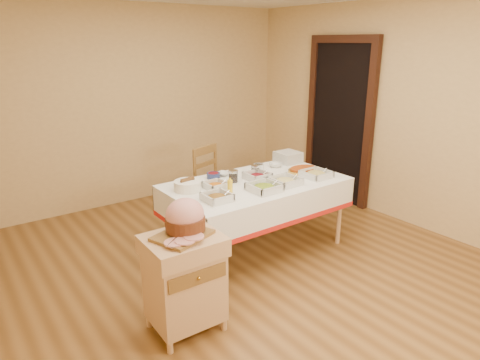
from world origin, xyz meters
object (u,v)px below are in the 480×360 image
object	(u,v)px
ham_on_board	(185,219)
mustard_bottle	(230,186)
dining_table	(256,197)
plate_stack	(288,157)
butcher_cart	(184,278)
preserve_jar_right	(255,171)
dining_chair	(215,187)
brass_platter	(303,170)
preserve_jar_left	(233,177)
bread_basket	(188,185)

from	to	relation	value
ham_on_board	mustard_bottle	distance (m)	0.99
dining_table	mustard_bottle	bearing A→B (deg)	-163.65
ham_on_board	mustard_bottle	world-z (taller)	ham_on_board
plate_stack	ham_on_board	bearing A→B (deg)	-151.89
butcher_cart	ham_on_board	bearing A→B (deg)	38.10
preserve_jar_right	plate_stack	world-z (taller)	plate_stack
dining_table	preserve_jar_right	xyz separation A→B (m)	(0.13, 0.18, 0.21)
mustard_bottle	dining_chair	bearing A→B (deg)	65.79
brass_platter	ham_on_board	bearing A→B (deg)	-160.09
ham_on_board	preserve_jar_right	world-z (taller)	ham_on_board
dining_chair	brass_platter	size ratio (longest dim) A/B	2.63
ham_on_board	dining_table	bearing A→B (deg)	29.97
mustard_bottle	preserve_jar_right	bearing A→B (deg)	29.57
dining_chair	preserve_jar_left	size ratio (longest dim) A/B	7.85
dining_chair	mustard_bottle	distance (m)	1.00
brass_platter	dining_chair	bearing A→B (deg)	129.96
preserve_jar_left	preserve_jar_right	distance (m)	0.33
dining_chair	mustard_bottle	world-z (taller)	dining_chair
dining_table	mustard_bottle	distance (m)	0.48
dining_chair	preserve_jar_left	world-z (taller)	dining_chair
dining_table	plate_stack	distance (m)	0.86
dining_chair	mustard_bottle	bearing A→B (deg)	-114.21
preserve_jar_right	brass_platter	xyz separation A→B (m)	(0.50, -0.22, -0.03)
butcher_cart	bread_basket	xyz separation A→B (m)	(0.56, 0.91, 0.37)
dining_table	mustard_bottle	world-z (taller)	mustard_bottle
brass_platter	bread_basket	bearing A→B (deg)	170.97
ham_on_board	mustard_bottle	xyz separation A→B (m)	(0.80, 0.58, -0.06)
dining_table	brass_platter	xyz separation A→B (m)	(0.63, -0.03, 0.18)
preserve_jar_right	mustard_bottle	size ratio (longest dim) A/B	0.70
dining_chair	mustard_bottle	xyz separation A→B (m)	(-0.39, -0.86, 0.33)
bread_basket	preserve_jar_left	bearing A→B (deg)	-5.57
dining_chair	plate_stack	world-z (taller)	dining_chair
dining_chair	plate_stack	distance (m)	0.92
dining_chair	butcher_cart	bearing A→B (deg)	-129.93
bread_basket	plate_stack	bearing A→B (deg)	6.86
preserve_jar_left	mustard_bottle	world-z (taller)	mustard_bottle
bread_basket	plate_stack	distance (m)	1.46
ham_on_board	brass_platter	distance (m)	1.95
butcher_cart	dining_chair	xyz separation A→B (m)	(1.23, 1.47, 0.06)
dining_table	ham_on_board	size ratio (longest dim) A/B	4.42
bread_basket	dining_table	bearing A→B (deg)	-14.35
ham_on_board	plate_stack	bearing A→B (deg)	28.11
plate_stack	bread_basket	bearing A→B (deg)	-173.14
bread_basket	mustard_bottle	bearing A→B (deg)	-46.01
preserve_jar_right	mustard_bottle	distance (m)	0.61
butcher_cart	dining_chair	bearing A→B (deg)	50.07
preserve_jar_left	bread_basket	world-z (taller)	preserve_jar_left
preserve_jar_right	bread_basket	size ratio (longest dim) A/B	0.41
butcher_cart	dining_chair	distance (m)	1.92
dining_table	plate_stack	bearing A→B (deg)	24.99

